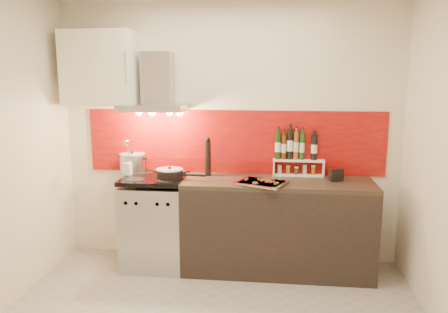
# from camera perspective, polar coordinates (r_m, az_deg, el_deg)

# --- Properties ---
(back_wall) EXTENTS (3.40, 0.02, 2.60)m
(back_wall) POSITION_cam_1_polar(r_m,az_deg,el_deg) (4.42, 0.66, 2.97)
(back_wall) COLOR silver
(back_wall) RESTS_ON ground
(backsplash) EXTENTS (3.00, 0.02, 0.64)m
(backsplash) POSITION_cam_1_polar(r_m,az_deg,el_deg) (4.41, 1.29, 1.91)
(backsplash) COLOR maroon
(backsplash) RESTS_ON back_wall
(range_stove) EXTENTS (0.60, 0.60, 0.91)m
(range_stove) POSITION_cam_1_polar(r_m,az_deg,el_deg) (4.45, -8.88, -8.48)
(range_stove) COLOR #B7B7BA
(range_stove) RESTS_ON ground
(counter) EXTENTS (1.80, 0.60, 0.90)m
(counter) POSITION_cam_1_polar(r_m,az_deg,el_deg) (4.30, 6.95, -8.98)
(counter) COLOR black
(counter) RESTS_ON ground
(range_hood) EXTENTS (0.62, 0.50, 0.61)m
(range_hood) POSITION_cam_1_polar(r_m,az_deg,el_deg) (4.35, -8.87, 8.59)
(range_hood) COLOR #B7B7BA
(range_hood) RESTS_ON back_wall
(upper_cabinet) EXTENTS (0.70, 0.35, 0.72)m
(upper_cabinet) POSITION_cam_1_polar(r_m,az_deg,el_deg) (4.51, -15.86, 11.02)
(upper_cabinet) COLOR white
(upper_cabinet) RESTS_ON back_wall
(stock_pot) EXTENTS (0.26, 0.26, 0.22)m
(stock_pot) POSITION_cam_1_polar(r_m,az_deg,el_deg) (4.55, -11.86, -0.79)
(stock_pot) COLOR #B7B7BA
(stock_pot) RESTS_ON range_stove
(saute_pan) EXTENTS (0.49, 0.25, 0.12)m
(saute_pan) POSITION_cam_1_polar(r_m,az_deg,el_deg) (4.22, -7.01, -2.22)
(saute_pan) COLOR black
(saute_pan) RESTS_ON range_stove
(utensil_jar) EXTENTS (0.08, 0.12, 0.37)m
(utensil_jar) POSITION_cam_1_polar(r_m,az_deg,el_deg) (4.42, -12.41, -1.06)
(utensil_jar) COLOR silver
(utensil_jar) RESTS_ON range_stove
(pepper_mill) EXTENTS (0.06, 0.06, 0.39)m
(pepper_mill) POSITION_cam_1_polar(r_m,az_deg,el_deg) (4.32, -2.12, -0.06)
(pepper_mill) COLOR black
(pepper_mill) RESTS_ON counter
(step_shelf) EXTENTS (0.50, 0.14, 0.47)m
(step_shelf) POSITION_cam_1_polar(r_m,az_deg,el_deg) (4.37, 9.35, 0.20)
(step_shelf) COLOR white
(step_shelf) RESTS_ON counter
(caddy_box) EXTENTS (0.14, 0.11, 0.11)m
(caddy_box) POSITION_cam_1_polar(r_m,az_deg,el_deg) (4.24, 14.45, -2.34)
(caddy_box) COLOR black
(caddy_box) RESTS_ON counter
(baking_tray) EXTENTS (0.53, 0.47, 0.03)m
(baking_tray) POSITION_cam_1_polar(r_m,az_deg,el_deg) (4.02, 4.94, -3.39)
(baking_tray) COLOR silver
(baking_tray) RESTS_ON counter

